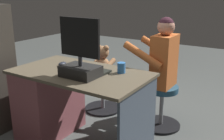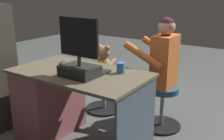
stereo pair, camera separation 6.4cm
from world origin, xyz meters
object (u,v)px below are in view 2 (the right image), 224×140
object	(u,v)px
keyboard	(89,69)
tv_remote	(67,68)
desk	(56,99)
person	(157,64)
cup	(121,68)
computer_mouse	(63,63)
office_chair_teddy	(104,90)
teddy_bear	(104,61)
monitor	(79,60)
visitor_chair	(162,104)

from	to	relation	value
keyboard	tv_remote	world-z (taller)	keyboard
desk	person	size ratio (longest dim) A/B	1.05
cup	tv_remote	distance (m)	0.53
tv_remote	computer_mouse	bearing A→B (deg)	-45.66
computer_mouse	office_chair_teddy	xyz separation A→B (m)	(-0.00, -0.70, -0.50)
cup	office_chair_teddy	size ratio (longest dim) A/B	0.20
desk	keyboard	xyz separation A→B (m)	(-0.37, -0.08, 0.36)
cup	teddy_bear	bearing A→B (deg)	-44.26
keyboard	computer_mouse	bearing A→B (deg)	1.58
cup	person	xyz separation A→B (m)	(-0.09, -0.59, -0.09)
cup	person	size ratio (longest dim) A/B	0.08
desk	keyboard	size ratio (longest dim) A/B	3.05
desk	person	world-z (taller)	person
monitor	teddy_bear	distance (m)	1.00
monitor	visitor_chair	world-z (taller)	monitor
office_chair_teddy	visitor_chair	bearing A→B (deg)	179.65
computer_mouse	visitor_chair	bearing A→B (deg)	-138.95
computer_mouse	visitor_chair	size ratio (longest dim) A/B	0.20
teddy_bear	visitor_chair	distance (m)	0.88
keyboard	office_chair_teddy	bearing A→B (deg)	-64.74
keyboard	teddy_bear	size ratio (longest dim) A/B	1.14
keyboard	tv_remote	bearing A→B (deg)	25.74
computer_mouse	visitor_chair	xyz separation A→B (m)	(-0.80, -0.69, -0.50)
desk	monitor	bearing A→B (deg)	166.69
tv_remote	office_chair_teddy	size ratio (longest dim) A/B	0.31
computer_mouse	tv_remote	world-z (taller)	computer_mouse
cup	teddy_bear	size ratio (longest dim) A/B	0.26
computer_mouse	office_chair_teddy	size ratio (longest dim) A/B	0.20
monitor	cup	bearing A→B (deg)	-131.30
monitor	office_chair_teddy	bearing A→B (deg)	-66.79
keyboard	office_chair_teddy	xyz separation A→B (m)	(0.33, -0.69, -0.50)
monitor	office_chair_teddy	size ratio (longest dim) A/B	1.07
desk	visitor_chair	size ratio (longest dim) A/B	2.68
tv_remote	person	xyz separation A→B (m)	(-0.57, -0.78, -0.05)
teddy_bear	person	size ratio (longest dim) A/B	0.30
keyboard	office_chair_teddy	size ratio (longest dim) A/B	0.88
teddy_bear	visitor_chair	xyz separation A→B (m)	(-0.80, 0.02, -0.37)
office_chair_teddy	desk	bearing A→B (deg)	86.42
computer_mouse	visitor_chair	world-z (taller)	computer_mouse
visitor_chair	person	world-z (taller)	person
tv_remote	office_chair_teddy	bearing A→B (deg)	-94.01
desk	tv_remote	size ratio (longest dim) A/B	8.54
visitor_chair	computer_mouse	bearing A→B (deg)	41.05
computer_mouse	person	bearing A→B (deg)	-135.55
computer_mouse	visitor_chair	distance (m)	1.17
monitor	tv_remote	size ratio (longest dim) A/B	3.40
monitor	visitor_chair	distance (m)	1.15
office_chair_teddy	person	xyz separation A→B (m)	(-0.71, 0.00, 0.44)
computer_mouse	teddy_bear	size ratio (longest dim) A/B	0.26
cup	tv_remote	size ratio (longest dim) A/B	0.64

